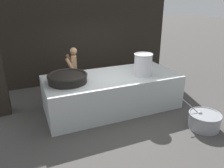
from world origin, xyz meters
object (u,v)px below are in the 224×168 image
at_px(giant_wok_near, 68,78).
at_px(stock_pot, 143,64).
at_px(cook, 74,71).
at_px(prep_bowl_vegetables, 204,120).

bearing_deg(giant_wok_near, stock_pot, -7.28).
distance_m(giant_wok_near, cook, 1.38).
relative_size(giant_wok_near, stock_pot, 1.66).
distance_m(giant_wok_near, prep_bowl_vegetables, 3.68).
relative_size(stock_pot, cook, 0.39).
bearing_deg(prep_bowl_vegetables, cook, 127.89).
height_order(giant_wok_near, cook, cook).
bearing_deg(giant_wok_near, cook, 69.10).
bearing_deg(giant_wok_near, prep_bowl_vegetables, -33.09).
bearing_deg(stock_pot, cook, 136.78).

